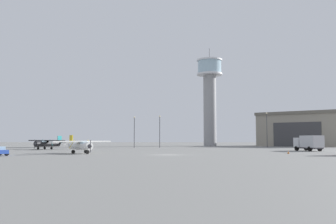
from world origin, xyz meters
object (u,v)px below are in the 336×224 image
at_px(airplane_white, 80,145).
at_px(light_post_north, 134,129).
at_px(light_post_east, 267,127).
at_px(airplane_black, 48,143).
at_px(light_post_west, 160,129).
at_px(traffic_cone_near_left, 288,152).
at_px(control_tower, 210,91).
at_px(truck_box_silver, 309,142).

height_order(airplane_white, light_post_north, light_post_north).
height_order(light_post_east, light_post_north, light_post_east).
distance_m(airplane_black, light_post_west, 31.12).
xyz_separation_m(light_post_north, traffic_cone_near_left, (31.08, -37.86, -4.83)).
relative_size(control_tower, airplane_black, 3.39).
distance_m(airplane_black, truck_box_silver, 57.66).
bearing_deg(traffic_cone_near_left, light_post_east, 81.70).
xyz_separation_m(control_tower, truck_box_silver, (16.41, -52.18, -17.39)).
height_order(truck_box_silver, light_post_north, light_post_north).
distance_m(control_tower, light_post_east, 28.77).
bearing_deg(control_tower, truck_box_silver, -72.54).
distance_m(airplane_white, airplane_black, 26.81).
xyz_separation_m(control_tower, light_post_north, (-22.62, -27.99, -14.01)).
height_order(airplane_white, traffic_cone_near_left, airplane_white).
relative_size(light_post_west, light_post_east, 0.89).
bearing_deg(airplane_white, control_tower, 115.40).
bearing_deg(airplane_black, light_post_north, 160.44).
bearing_deg(airplane_white, traffic_cone_near_left, 48.21).
bearing_deg(airplane_white, light_post_west, 122.53).
relative_size(airplane_white, light_post_north, 1.02).
relative_size(truck_box_silver, traffic_cone_near_left, 11.67).
relative_size(airplane_black, truck_box_silver, 1.44).
xyz_separation_m(truck_box_silver, light_post_west, (-32.20, 26.62, 3.60)).
xyz_separation_m(truck_box_silver, traffic_cone_near_left, (-7.94, -13.67, -1.45)).
relative_size(light_post_west, traffic_cone_near_left, 14.91).
bearing_deg(traffic_cone_near_left, airplane_black, 155.89).
height_order(airplane_white, light_post_west, light_post_west).
relative_size(truck_box_silver, light_post_east, 0.70).
height_order(airplane_black, traffic_cone_near_left, airplane_black).
height_order(airplane_black, light_post_north, light_post_north).
height_order(truck_box_silver, light_post_east, light_post_east).
height_order(airplane_black, truck_box_silver, airplane_black).
bearing_deg(truck_box_silver, traffic_cone_near_left, 132.08).
bearing_deg(truck_box_silver, airplane_black, 63.96).
height_order(light_post_north, traffic_cone_near_left, light_post_north).
bearing_deg(airplane_white, truck_box_silver, 65.61).
height_order(control_tower, light_post_north, control_tower).
xyz_separation_m(control_tower, light_post_west, (-15.79, -25.55, -13.80)).
height_order(truck_box_silver, light_post_west, light_post_west).
bearing_deg(traffic_cone_near_left, control_tower, 97.33).
distance_m(light_post_north, traffic_cone_near_left, 49.22).
relative_size(airplane_black, traffic_cone_near_left, 16.77).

